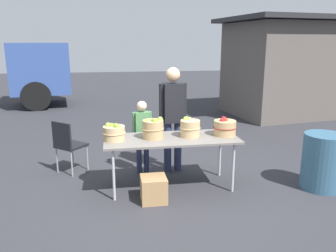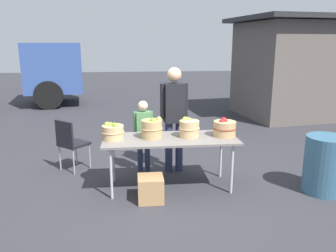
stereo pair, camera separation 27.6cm
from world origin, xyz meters
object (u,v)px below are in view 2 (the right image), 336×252
at_px(child_customer, 143,131).
at_px(trash_barrel, 325,165).
at_px(apple_basket_green_1, 152,129).
at_px(market_table, 170,141).
at_px(vendor_adult, 174,112).
at_px(apple_basket_green_2, 189,128).
at_px(apple_basket_green_0, 113,132).
at_px(apple_basket_red_0, 225,128).
at_px(produce_crate, 151,189).
at_px(folding_chair, 70,141).

relative_size(child_customer, trash_barrel, 1.46).
xyz_separation_m(apple_basket_green_1, child_customer, (-0.10, 0.59, -0.19)).
bearing_deg(market_table, vendor_adult, 78.13).
bearing_deg(apple_basket_green_1, trash_barrel, -9.78).
bearing_deg(apple_basket_green_2, apple_basket_green_0, -179.07).
bearing_deg(apple_basket_green_1, apple_basket_green_0, -178.52).
relative_size(apple_basket_red_0, child_customer, 0.29).
bearing_deg(apple_basket_green_2, apple_basket_red_0, -1.75).
xyz_separation_m(apple_basket_red_0, produce_crate, (-1.10, -0.42, -0.70)).
bearing_deg(child_customer, apple_basket_green_1, 96.27).
relative_size(vendor_adult, produce_crate, 5.01).
xyz_separation_m(apple_basket_green_0, trash_barrel, (2.95, -0.40, -0.45)).
xyz_separation_m(apple_basket_green_0, child_customer, (0.44, 0.60, -0.16)).
relative_size(market_table, apple_basket_red_0, 5.59).
bearing_deg(apple_basket_green_1, child_customer, 99.83).
xyz_separation_m(apple_basket_green_2, child_customer, (-0.63, 0.59, -0.18)).
bearing_deg(apple_basket_green_2, vendor_adult, 103.01).
distance_m(apple_basket_green_2, produce_crate, 1.02).
distance_m(child_customer, trash_barrel, 2.72).
height_order(market_table, apple_basket_green_1, apple_basket_green_1).
height_order(market_table, child_customer, child_customer).
distance_m(child_customer, produce_crate, 1.15).
bearing_deg(apple_basket_green_0, market_table, -0.86).
relative_size(market_table, apple_basket_green_2, 6.33).
distance_m(apple_basket_red_0, trash_barrel, 1.49).
distance_m(apple_basket_green_2, child_customer, 0.88).
height_order(apple_basket_green_1, child_customer, child_customer).
xyz_separation_m(market_table, vendor_adult, (0.13, 0.63, 0.29)).
distance_m(apple_basket_red_0, vendor_adult, 0.91).
bearing_deg(child_customer, vendor_adult, 178.53).
bearing_deg(trash_barrel, apple_basket_green_0, 172.27).
relative_size(apple_basket_green_1, trash_barrel, 0.39).
bearing_deg(vendor_adult, apple_basket_green_1, 52.13).
xyz_separation_m(apple_basket_green_0, apple_basket_green_1, (0.55, 0.01, 0.03)).
distance_m(market_table, apple_basket_red_0, 0.81).
bearing_deg(apple_basket_red_0, apple_basket_green_2, 178.25).
xyz_separation_m(apple_basket_red_0, folding_chair, (-2.33, 0.82, -0.36)).
bearing_deg(apple_basket_green_0, vendor_adult, 33.58).
relative_size(market_table, folding_chair, 2.21).
bearing_deg(trash_barrel, vendor_adult, 153.05).
relative_size(market_table, child_customer, 1.60).
distance_m(trash_barrel, produce_crate, 2.47).
relative_size(folding_chair, trash_barrel, 1.06).
height_order(apple_basket_green_2, produce_crate, apple_basket_green_2).
distance_m(apple_basket_green_0, child_customer, 0.77).
height_order(apple_basket_green_1, trash_barrel, apple_basket_green_1).
relative_size(apple_basket_green_2, apple_basket_red_0, 0.88).
bearing_deg(apple_basket_green_0, apple_basket_red_0, 0.06).
relative_size(market_table, vendor_adult, 1.12).
relative_size(apple_basket_green_0, trash_barrel, 0.39).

